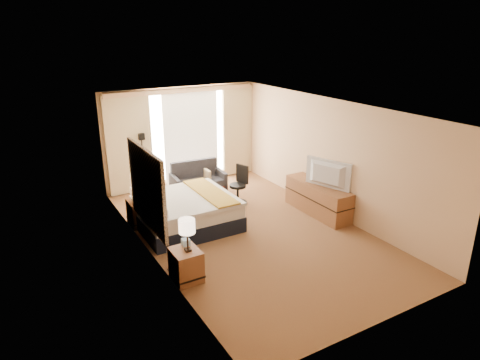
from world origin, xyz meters
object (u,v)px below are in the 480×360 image
lamp_left (187,227)px  media_dresser (318,199)px  nightstand_left (186,265)px  bed (186,211)px  desk_chair (239,186)px  lamp_right (138,180)px  loveseat (198,183)px  television (326,175)px  nightstand_right (140,212)px  floor_lamp (142,151)px

lamp_left → media_dresser: bearing=16.6°
nightstand_left → bed: bearing=66.9°
desk_chair → lamp_right: size_ratio=1.49×
loveseat → television: (1.80, -2.75, 0.74)m
nightstand_left → desk_chair: size_ratio=0.59×
nightstand_left → television: television is taller
television → desk_chair: bearing=15.9°
nightstand_left → bed: bed is taller
nightstand_right → television: bearing=-25.1°
loveseat → floor_lamp: 1.62m
nightstand_right → lamp_right: bearing=-86.6°
lamp_right → television: television is taller
bed → media_dresser: bearing=-16.4°
nightstand_left → television: 3.81m
loveseat → lamp_right: (-1.85, -1.09, 0.76)m
nightstand_left → loveseat: size_ratio=0.40×
lamp_left → television: 3.72m
media_dresser → television: bearing=-100.9°
floor_lamp → lamp_left: 4.45m
nightstand_left → desk_chair: (2.47, 2.50, 0.14)m
nightstand_left → media_dresser: 3.85m
nightstand_right → desk_chair: 2.47m
nightstand_right → media_dresser: bearing=-21.4°
nightstand_left → television: bearing=12.2°
media_dresser → desk_chair: (-1.23, 1.45, 0.06)m
media_dresser → floor_lamp: 4.51m
floor_lamp → lamp_right: size_ratio=2.48×
floor_lamp → loveseat: bearing=-35.6°
bed → desk_chair: bed is taller
desk_chair → nightstand_left: bearing=-152.6°
bed → loveseat: size_ratio=1.42×
television → media_dresser: bearing=-29.7°
nightstand_right → television: television is taller
loveseat → television: size_ratio=1.27×
desk_chair → media_dresser: bearing=-67.6°
nightstand_right → loveseat: (1.85, 1.04, -0.00)m
floor_lamp → desk_chair: size_ratio=1.67×
loveseat → lamp_right: bearing=-145.3°
lamp_right → nightstand_left: bearing=-90.1°
television → bed: bearing=49.9°
lamp_right → floor_lamp: bearing=69.4°
nightstand_left → bed: size_ratio=0.28×
bed → lamp_right: size_ratio=3.12×
lamp_left → floor_lamp: bearing=81.1°
nightstand_left → nightstand_right: size_ratio=1.00×
nightstand_left → lamp_right: size_ratio=0.88×
nightstand_left → loveseat: loveseat is taller
lamp_left → lamp_right: lamp_right is taller
bed → lamp_left: 2.19m
media_dresser → television: (-0.05, -0.26, 0.66)m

